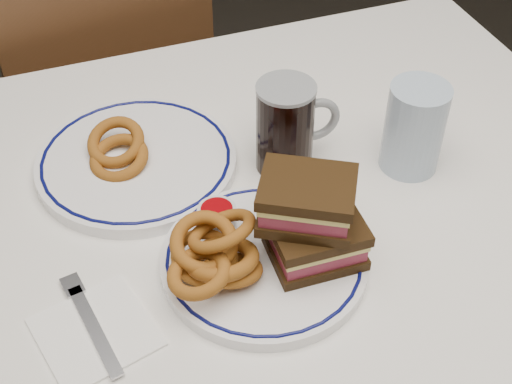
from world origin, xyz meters
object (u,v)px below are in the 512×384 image
object	(u,v)px
chair_far	(107,103)
main_plate	(264,260)
beer_mug	(287,126)
far_plate	(137,162)
reuben_sandwich	(312,220)

from	to	relation	value
chair_far	main_plate	size ratio (longest dim) A/B	3.47
beer_mug	far_plate	world-z (taller)	beer_mug
chair_far	far_plate	size ratio (longest dim) A/B	3.14
reuben_sandwich	beer_mug	xyz separation A→B (m)	(0.04, 0.18, -0.00)
main_plate	beer_mug	bearing A→B (deg)	60.26
main_plate	reuben_sandwich	xyz separation A→B (m)	(0.06, -0.01, 0.06)
main_plate	beer_mug	size ratio (longest dim) A/B	1.89
reuben_sandwich	far_plate	bearing A→B (deg)	122.88
beer_mug	far_plate	size ratio (longest dim) A/B	0.48
main_plate	beer_mug	xyz separation A→B (m)	(0.10, 0.17, 0.06)
beer_mug	far_plate	xyz separation A→B (m)	(-0.20, 0.07, -0.06)
reuben_sandwich	beer_mug	bearing A→B (deg)	77.07
main_plate	beer_mug	world-z (taller)	beer_mug
chair_far	main_plate	bearing A→B (deg)	-84.05
chair_far	main_plate	distance (m)	0.82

